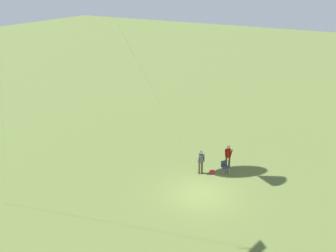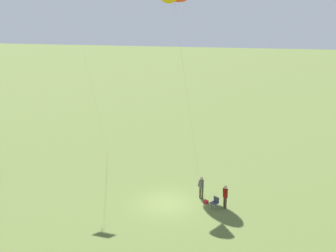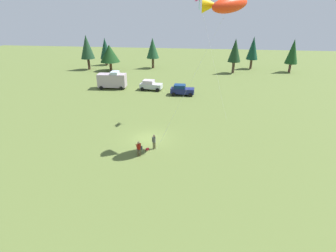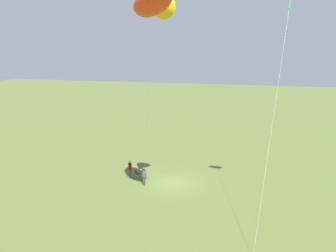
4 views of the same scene
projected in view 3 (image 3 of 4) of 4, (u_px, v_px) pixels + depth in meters
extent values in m
plane|color=#55652F|center=(148.00, 138.00, 31.64)|extent=(160.00, 160.00, 0.00)
cylinder|color=#463F28|center=(153.00, 146.00, 29.06)|extent=(0.14, 0.14, 0.85)
cylinder|color=#463F28|center=(155.00, 145.00, 29.20)|extent=(0.14, 0.14, 0.85)
cylinder|color=#4D504A|center=(154.00, 140.00, 28.83)|extent=(0.48, 0.48, 0.62)
sphere|color=tan|center=(154.00, 136.00, 28.64)|extent=(0.24, 0.24, 0.24)
cylinder|color=#4D504A|center=(152.00, 140.00, 28.72)|extent=(0.15, 0.16, 0.56)
cylinder|color=#4D504A|center=(155.00, 139.00, 28.99)|extent=(0.18, 0.20, 0.56)
cube|color=#313744|center=(139.00, 149.00, 28.39)|extent=(0.68, 0.68, 0.04)
cube|color=#313744|center=(141.00, 148.00, 28.16)|extent=(0.34, 0.39, 0.40)
cylinder|color=#A5A8AD|center=(137.00, 151.00, 28.48)|extent=(0.03, 0.03, 0.42)
cylinder|color=#A5A8AD|center=(140.00, 149.00, 28.74)|extent=(0.03, 0.03, 0.42)
cylinder|color=#A5A8AD|center=(139.00, 152.00, 28.20)|extent=(0.03, 0.03, 0.42)
cylinder|color=#A5A8AD|center=(142.00, 151.00, 28.46)|extent=(0.03, 0.03, 0.42)
cylinder|color=#4B3E27|center=(138.00, 153.00, 27.64)|extent=(0.14, 0.14, 0.85)
cylinder|color=#4B3E27|center=(140.00, 152.00, 27.71)|extent=(0.14, 0.14, 0.85)
cylinder|color=maroon|center=(139.00, 146.00, 27.37)|extent=(0.46, 0.46, 0.62)
sphere|color=tan|center=(139.00, 143.00, 27.18)|extent=(0.24, 0.24, 0.24)
cylinder|color=maroon|center=(137.00, 146.00, 27.35)|extent=(0.23, 0.18, 0.56)
cylinder|color=maroon|center=(140.00, 146.00, 27.47)|extent=(0.17, 0.15, 0.56)
cube|color=red|center=(147.00, 149.00, 28.98)|extent=(0.38, 0.39, 0.22)
cube|color=#A795A0|center=(112.00, 80.00, 51.13)|extent=(5.53, 2.53, 2.50)
cube|color=silver|center=(115.00, 73.00, 50.48)|extent=(1.52, 2.11, 0.50)
cylinder|color=black|center=(124.00, 85.00, 52.60)|extent=(0.69, 0.26, 0.68)
cylinder|color=black|center=(121.00, 88.00, 50.43)|extent=(0.69, 0.26, 0.68)
cylinder|color=black|center=(105.00, 85.00, 52.85)|extent=(0.69, 0.26, 0.68)
cylinder|color=black|center=(101.00, 88.00, 50.68)|extent=(0.69, 0.26, 0.68)
cube|color=#B2B7B8|center=(151.00, 86.00, 50.38)|extent=(4.37, 2.23, 0.90)
cube|color=#BDADBD|center=(149.00, 82.00, 50.17)|extent=(2.16, 1.86, 0.65)
cylinder|color=black|center=(142.00, 89.00, 50.01)|extent=(0.70, 0.29, 0.68)
cylinder|color=black|center=(145.00, 86.00, 51.76)|extent=(0.70, 0.29, 0.68)
cylinder|color=black|center=(157.00, 90.00, 49.36)|extent=(0.70, 0.29, 0.68)
cylinder|color=black|center=(160.00, 87.00, 51.12)|extent=(0.70, 0.29, 0.68)
cube|color=navy|center=(182.00, 91.00, 47.41)|extent=(4.23, 1.88, 0.90)
cube|color=navy|center=(180.00, 86.00, 47.16)|extent=(2.03, 1.69, 0.65)
cylinder|color=black|center=(173.00, 94.00, 46.91)|extent=(0.68, 0.23, 0.68)
cylinder|color=black|center=(175.00, 91.00, 48.69)|extent=(0.68, 0.23, 0.68)
cylinder|color=black|center=(190.00, 95.00, 46.49)|extent=(0.68, 0.23, 0.68)
cylinder|color=black|center=(191.00, 92.00, 48.28)|extent=(0.68, 0.23, 0.68)
cylinder|color=#472F25|center=(89.00, 64.00, 67.38)|extent=(0.62, 0.62, 2.79)
cone|color=#1B3B22|center=(87.00, 47.00, 65.64)|extent=(3.44, 3.44, 5.73)
cylinder|color=#503225|center=(107.00, 62.00, 73.04)|extent=(0.62, 0.62, 1.77)
cone|color=#133827|center=(105.00, 48.00, 71.55)|extent=(3.06, 3.06, 5.51)
cylinder|color=#4B2E1B|center=(111.00, 66.00, 66.10)|extent=(0.63, 0.63, 2.21)
cone|color=#143815|center=(110.00, 53.00, 64.80)|extent=(4.84, 4.84, 4.15)
cylinder|color=#432F1E|center=(153.00, 63.00, 69.06)|extent=(0.61, 0.61, 2.60)
cone|color=#1A4325|center=(153.00, 48.00, 67.51)|extent=(3.22, 3.22, 5.03)
cylinder|color=#4B3C2C|center=(233.00, 67.00, 63.55)|extent=(0.64, 0.64, 2.73)
cone|color=#17361A|center=(235.00, 50.00, 61.90)|extent=(3.03, 3.03, 5.36)
cylinder|color=brown|center=(251.00, 64.00, 68.26)|extent=(0.59, 0.59, 2.42)
cone|color=#103B27|center=(253.00, 48.00, 66.62)|extent=(2.91, 2.91, 5.63)
cylinder|color=brown|center=(290.00, 68.00, 64.62)|extent=(0.57, 0.57, 2.10)
cone|color=#17411A|center=(293.00, 51.00, 63.02)|extent=(2.97, 2.97, 5.76)
ellipsoid|color=red|center=(230.00, 5.00, 25.22)|extent=(4.55, 4.12, 2.05)
cone|color=yellow|center=(210.00, 5.00, 25.45)|extent=(1.50, 1.55, 1.55)
sphere|color=yellow|center=(242.00, 3.00, 25.43)|extent=(0.38, 0.38, 0.38)
cylinder|color=silver|center=(191.00, 82.00, 27.25)|extent=(6.92, 3.04, 14.68)
cylinder|color=#4C3823|center=(157.00, 149.00, 29.28)|extent=(0.04, 0.04, 0.01)
cylinder|color=green|center=(199.00, 4.00, 32.58)|extent=(0.04, 0.04, 1.20)
cylinder|color=silver|center=(214.00, 63.00, 34.56)|extent=(4.59, 1.41, 15.57)
cylinder|color=#4C3823|center=(227.00, 120.00, 36.83)|extent=(0.04, 0.04, 0.01)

